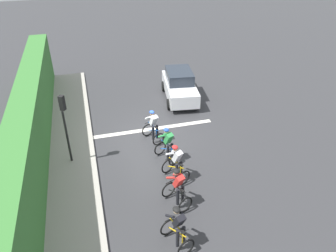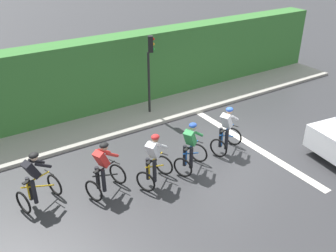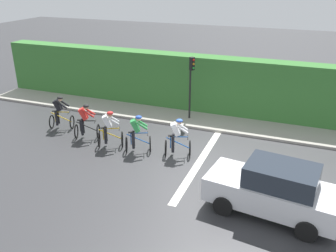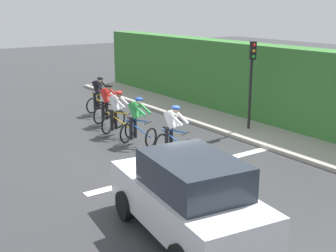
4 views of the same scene
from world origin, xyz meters
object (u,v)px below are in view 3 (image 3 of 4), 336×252
Objects in this scene: cyclist_trailing at (177,138)px; cyclist_lead at (60,113)px; cyclist_second at (86,122)px; cyclist_fourth at (137,135)px; cyclist_mid at (109,130)px; traffic_light_near_crossing at (191,79)px; car_white at (274,189)px.

cyclist_lead is at bearing 84.11° from cyclist_trailing.
cyclist_second is at bearing -106.49° from cyclist_lead.
cyclist_second and cyclist_fourth have the same top height.
traffic_light_near_crossing is (4.24, -2.37, 1.43)m from cyclist_mid.
cyclist_second is at bearing 72.45° from car_white.
car_white is (-2.37, -7.26, 0.08)m from cyclist_mid.
cyclist_lead is 1.00× the size of cyclist_mid.
traffic_light_near_crossing is (4.24, -1.01, 1.43)m from cyclist_fourth.
cyclist_fourth is at bearing 166.58° from traffic_light_near_crossing.
cyclist_mid is 1.00× the size of cyclist_trailing.
traffic_light_near_crossing reaches higher than cyclist_fourth.
cyclist_mid is at bearing 71.91° from car_white.
cyclist_lead and cyclist_second have the same top height.
cyclist_lead is at bearing 74.26° from cyclist_mid.
cyclist_trailing is at bearing 57.81° from car_white.
car_white reaches higher than cyclist_lead.
car_white is (-2.38, -5.91, 0.08)m from cyclist_fourth.
cyclist_fourth is at bearing 68.09° from car_white.
cyclist_mid is at bearing 150.84° from traffic_light_near_crossing.
cyclist_second is at bearing 135.24° from traffic_light_near_crossing.
traffic_light_near_crossing reaches higher than cyclist_mid.
cyclist_mid is 3.08m from cyclist_trailing.
cyclist_fourth is 4.59m from traffic_light_near_crossing.
car_white reaches higher than cyclist_mid.
cyclist_lead is 3.39m from cyclist_mid.
cyclist_second is (-0.54, -1.81, 0.00)m from cyclist_lead.
cyclist_trailing is 4.96m from car_white.
car_white is (-3.29, -10.53, 0.08)m from cyclist_lead.
car_white is at bearing -107.55° from cyclist_second.
cyclist_second is 0.50× the size of traffic_light_near_crossing.
cyclist_mid is 0.39× the size of car_white.
traffic_light_near_crossing reaches higher than car_white.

